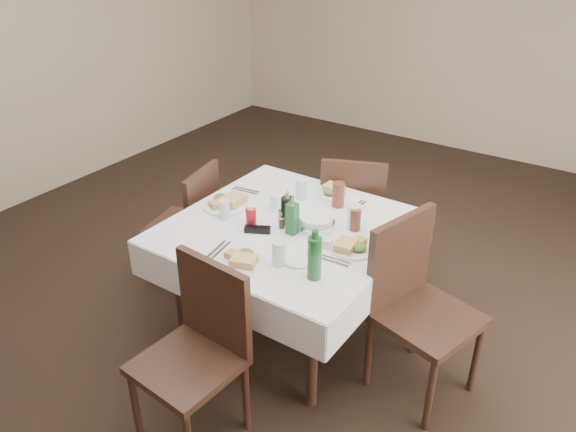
% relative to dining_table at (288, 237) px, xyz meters
% --- Properties ---
extents(ground_plane, '(7.00, 7.00, 0.00)m').
position_rel_dining_table_xyz_m(ground_plane, '(-0.08, 0.21, -0.68)').
color(ground_plane, black).
extents(room_shell, '(6.04, 7.04, 2.80)m').
position_rel_dining_table_xyz_m(room_shell, '(-0.08, 0.21, 1.03)').
color(room_shell, '#BBA891').
rests_on(room_shell, ground).
extents(dining_table, '(1.34, 1.34, 0.76)m').
position_rel_dining_table_xyz_m(dining_table, '(0.00, 0.00, 0.00)').
color(dining_table, black).
rests_on(dining_table, ground).
extents(chair_north, '(0.58, 0.58, 0.95)m').
position_rel_dining_table_xyz_m(chair_north, '(0.03, 0.79, -0.14)').
color(chair_north, black).
rests_on(chair_north, ground).
extents(chair_south, '(0.49, 0.49, 0.96)m').
position_rel_dining_table_xyz_m(chair_south, '(0.07, -0.89, -0.13)').
color(chair_south, black).
rests_on(chair_south, ground).
extents(chair_east, '(0.60, 0.60, 1.02)m').
position_rel_dining_table_xyz_m(chair_east, '(0.82, -0.01, -0.10)').
color(chair_east, black).
rests_on(chair_east, ground).
extents(chair_west, '(0.50, 0.50, 0.89)m').
position_rel_dining_table_xyz_m(chair_west, '(-0.87, 0.08, -0.17)').
color(chair_west, black).
rests_on(chair_west, ground).
extents(meal_north, '(0.24, 0.24, 0.05)m').
position_rel_dining_table_xyz_m(meal_north, '(0.02, 0.52, 0.10)').
color(meal_north, white).
rests_on(meal_north, dining_table).
extents(meal_south, '(0.25, 0.25, 0.06)m').
position_rel_dining_table_xyz_m(meal_south, '(0.02, -0.47, 0.10)').
color(meal_south, white).
rests_on(meal_south, dining_table).
extents(meal_east, '(0.25, 0.25, 0.06)m').
position_rel_dining_table_xyz_m(meal_east, '(0.44, -0.03, 0.10)').
color(meal_east, white).
rests_on(meal_east, dining_table).
extents(meal_west, '(0.29, 0.29, 0.06)m').
position_rel_dining_table_xyz_m(meal_west, '(-0.47, -0.01, 0.11)').
color(meal_west, white).
rests_on(meal_west, dining_table).
extents(side_plate_a, '(0.14, 0.14, 0.01)m').
position_rel_dining_table_xyz_m(side_plate_a, '(-0.26, 0.29, 0.09)').
color(side_plate_a, white).
rests_on(side_plate_a, dining_table).
extents(side_plate_b, '(0.16, 0.16, 0.01)m').
position_rel_dining_table_xyz_m(side_plate_b, '(0.26, -0.30, 0.09)').
color(side_plate_b, white).
rests_on(side_plate_b, dining_table).
extents(water_n, '(0.07, 0.07, 0.13)m').
position_rel_dining_table_xyz_m(water_n, '(-0.13, 0.35, 0.15)').
color(water_n, silver).
rests_on(water_n, dining_table).
extents(water_s, '(0.07, 0.07, 0.13)m').
position_rel_dining_table_xyz_m(water_s, '(0.19, -0.37, 0.15)').
color(water_s, silver).
rests_on(water_s, dining_table).
extents(water_e, '(0.08, 0.08, 0.15)m').
position_rel_dining_table_xyz_m(water_e, '(0.34, 0.19, 0.15)').
color(water_e, silver).
rests_on(water_e, dining_table).
extents(water_w, '(0.06, 0.06, 0.12)m').
position_rel_dining_table_xyz_m(water_w, '(-0.37, -0.14, 0.14)').
color(water_w, silver).
rests_on(water_w, dining_table).
extents(iced_tea_a, '(0.08, 0.08, 0.16)m').
position_rel_dining_table_xyz_m(iced_tea_a, '(0.12, 0.39, 0.16)').
color(iced_tea_a, brown).
rests_on(iced_tea_a, dining_table).
extents(iced_tea_b, '(0.07, 0.07, 0.14)m').
position_rel_dining_table_xyz_m(iced_tea_b, '(0.35, 0.18, 0.15)').
color(iced_tea_b, brown).
rests_on(iced_tea_b, dining_table).
extents(bread_basket, '(0.22, 0.22, 0.07)m').
position_rel_dining_table_xyz_m(bread_basket, '(0.15, 0.07, 0.12)').
color(bread_basket, silver).
rests_on(bread_basket, dining_table).
extents(oil_cruet_dark, '(0.05, 0.05, 0.23)m').
position_rel_dining_table_xyz_m(oil_cruet_dark, '(-0.02, 0.02, 0.18)').
color(oil_cruet_dark, black).
rests_on(oil_cruet_dark, dining_table).
extents(oil_cruet_green, '(0.06, 0.06, 0.25)m').
position_rel_dining_table_xyz_m(oil_cruet_green, '(0.07, -0.06, 0.19)').
color(oil_cruet_green, '#1C5B25').
rests_on(oil_cruet_green, dining_table).
extents(ketchup_bottle, '(0.06, 0.06, 0.14)m').
position_rel_dining_table_xyz_m(ketchup_bottle, '(-0.18, -0.13, 0.14)').
color(ketchup_bottle, '#A71415').
rests_on(ketchup_bottle, dining_table).
extents(salt_shaker, '(0.04, 0.04, 0.09)m').
position_rel_dining_table_xyz_m(salt_shaker, '(-0.05, 0.00, 0.12)').
color(salt_shaker, white).
rests_on(salt_shaker, dining_table).
extents(pepper_shaker, '(0.03, 0.03, 0.07)m').
position_rel_dining_table_xyz_m(pepper_shaker, '(-0.02, -0.04, 0.12)').
color(pepper_shaker, '#43351E').
rests_on(pepper_shaker, dining_table).
extents(coffee_mug, '(0.13, 0.13, 0.09)m').
position_rel_dining_table_xyz_m(coffee_mug, '(-0.19, 0.15, 0.12)').
color(coffee_mug, white).
rests_on(coffee_mug, dining_table).
extents(sunglasses, '(0.16, 0.11, 0.03)m').
position_rel_dining_table_xyz_m(sunglasses, '(-0.11, -0.16, 0.10)').
color(sunglasses, black).
rests_on(sunglasses, dining_table).
extents(green_bottle, '(0.07, 0.07, 0.28)m').
position_rel_dining_table_xyz_m(green_bottle, '(0.41, -0.38, 0.20)').
color(green_bottle, '#1C5B25').
rests_on(green_bottle, dining_table).
extents(sugar_caddy, '(0.11, 0.08, 0.05)m').
position_rel_dining_table_xyz_m(sugar_caddy, '(0.29, -0.09, 0.11)').
color(sugar_caddy, white).
rests_on(sugar_caddy, dining_table).
extents(cutlery_n, '(0.05, 0.16, 0.01)m').
position_rel_dining_table_xyz_m(cutlery_n, '(0.23, 0.46, 0.08)').
color(cutlery_n, silver).
rests_on(cutlery_n, dining_table).
extents(cutlery_s, '(0.08, 0.20, 0.01)m').
position_rel_dining_table_xyz_m(cutlery_s, '(-0.17, -0.45, 0.08)').
color(cutlery_s, silver).
rests_on(cutlery_s, dining_table).
extents(cutlery_e, '(0.20, 0.06, 0.01)m').
position_rel_dining_table_xyz_m(cutlery_e, '(0.41, -0.19, 0.08)').
color(cutlery_e, silver).
rests_on(cutlery_e, dining_table).
extents(cutlery_w, '(0.20, 0.07, 0.01)m').
position_rel_dining_table_xyz_m(cutlery_w, '(-0.50, 0.23, 0.08)').
color(cutlery_w, silver).
rests_on(cutlery_w, dining_table).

